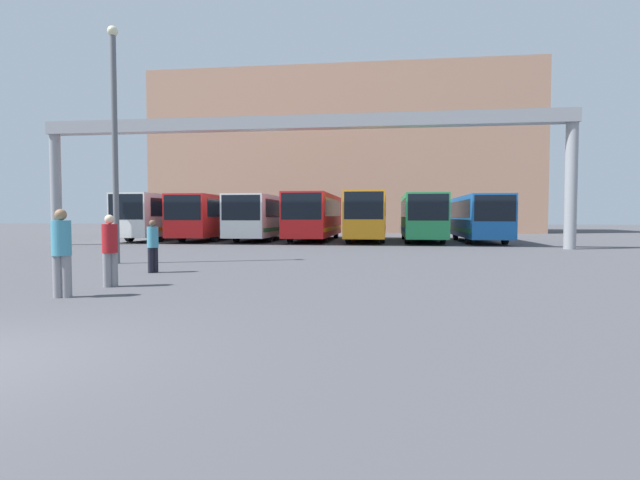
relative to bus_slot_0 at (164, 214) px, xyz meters
The scene contains 13 objects.
building_backdrop 25.68m from the bus_slot_0, 64.06° to the left, with size 40.51×12.00×16.97m.
overhead_gantry 13.61m from the bus_slot_0, 33.16° to the right, with size 28.95×0.80×7.08m.
bus_slot_0 is the anchor object (origin of this frame).
bus_slot_1 3.63m from the bus_slot_0, ahead, with size 2.55×11.25×3.06m.
bus_slot_2 7.28m from the bus_slot_0, ahead, with size 2.59×12.43×3.04m.
bus_slot_3 10.85m from the bus_slot_0, ahead, with size 2.61×11.43×3.14m.
bus_slot_4 14.47m from the bus_slot_0, ahead, with size 2.46×10.38×3.19m.
bus_slot_5 18.08m from the bus_slot_0, ahead, with size 2.48×10.30×3.03m.
bus_slot_6 21.70m from the bus_slot_0, ahead, with size 2.45×10.11×2.95m.
pedestrian_mid_left 26.12m from the bus_slot_0, 69.50° to the right, with size 0.38×0.38×1.83m.
pedestrian_mid_right 24.68m from the bus_slot_0, 67.92° to the right, with size 0.36×0.36×1.71m.
pedestrian_near_right 21.84m from the bus_slot_0, 65.93° to the right, with size 0.33×0.33×1.57m.
lamp_post 18.66m from the bus_slot_0, 70.09° to the right, with size 0.36×0.36×8.29m.
Camera 1 is at (4.93, -4.84, 1.68)m, focal length 28.00 mm.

